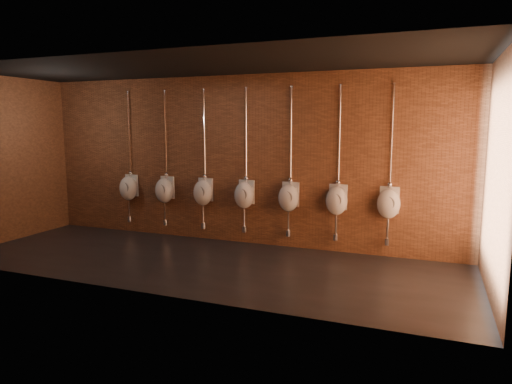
{
  "coord_description": "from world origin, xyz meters",
  "views": [
    {
      "loc": [
        3.47,
        -6.5,
        2.26
      ],
      "look_at": [
        0.6,
        0.9,
        1.1
      ],
      "focal_mm": 32.0,
      "sensor_mm": 36.0,
      "label": 1
    }
  ],
  "objects_px": {
    "urinal_0": "(129,188)",
    "urinal_3": "(244,194)",
    "urinal_5": "(337,200)",
    "urinal_1": "(165,190)",
    "urinal_2": "(203,192)",
    "urinal_6": "(389,203)",
    "urinal_4": "(289,197)"
  },
  "relations": [
    {
      "from": "urinal_0",
      "to": "urinal_3",
      "type": "relative_size",
      "value": 1.0
    },
    {
      "from": "urinal_3",
      "to": "urinal_5",
      "type": "height_order",
      "value": "same"
    },
    {
      "from": "urinal_3",
      "to": "urinal_5",
      "type": "bearing_deg",
      "value": 0.0
    },
    {
      "from": "urinal_5",
      "to": "urinal_3",
      "type": "bearing_deg",
      "value": 180.0
    },
    {
      "from": "urinal_1",
      "to": "urinal_2",
      "type": "height_order",
      "value": "same"
    },
    {
      "from": "urinal_6",
      "to": "urinal_5",
      "type": "bearing_deg",
      "value": 180.0
    },
    {
      "from": "urinal_2",
      "to": "urinal_3",
      "type": "relative_size",
      "value": 1.0
    },
    {
      "from": "urinal_4",
      "to": "urinal_5",
      "type": "height_order",
      "value": "same"
    },
    {
      "from": "urinal_2",
      "to": "urinal_6",
      "type": "relative_size",
      "value": 1.0
    },
    {
      "from": "urinal_0",
      "to": "urinal_6",
      "type": "xyz_separation_m",
      "value": [
        5.27,
        0.0,
        0.0
      ]
    },
    {
      "from": "urinal_5",
      "to": "urinal_6",
      "type": "xyz_separation_m",
      "value": [
        0.88,
        0.0,
        0.0
      ]
    },
    {
      "from": "urinal_3",
      "to": "urinal_6",
      "type": "xyz_separation_m",
      "value": [
        2.64,
        0.0,
        0.0
      ]
    },
    {
      "from": "urinal_2",
      "to": "urinal_5",
      "type": "xyz_separation_m",
      "value": [
        2.64,
        0.0,
        0.0
      ]
    },
    {
      "from": "urinal_0",
      "to": "urinal_1",
      "type": "xyz_separation_m",
      "value": [
        0.88,
        0.0,
        0.0
      ]
    },
    {
      "from": "urinal_4",
      "to": "urinal_5",
      "type": "bearing_deg",
      "value": 0.0
    },
    {
      "from": "urinal_0",
      "to": "urinal_3",
      "type": "distance_m",
      "value": 2.64
    },
    {
      "from": "urinal_4",
      "to": "urinal_6",
      "type": "bearing_deg",
      "value": 0.0
    },
    {
      "from": "urinal_5",
      "to": "urinal_0",
      "type": "bearing_deg",
      "value": 180.0
    },
    {
      "from": "urinal_6",
      "to": "urinal_0",
      "type": "bearing_deg",
      "value": 180.0
    },
    {
      "from": "urinal_1",
      "to": "urinal_4",
      "type": "height_order",
      "value": "same"
    },
    {
      "from": "urinal_5",
      "to": "urinal_6",
      "type": "bearing_deg",
      "value": 0.0
    },
    {
      "from": "urinal_1",
      "to": "urinal_3",
      "type": "xyz_separation_m",
      "value": [
        1.76,
        0.0,
        0.0
      ]
    },
    {
      "from": "urinal_2",
      "to": "urinal_3",
      "type": "bearing_deg",
      "value": 0.0
    },
    {
      "from": "urinal_5",
      "to": "urinal_6",
      "type": "relative_size",
      "value": 1.0
    },
    {
      "from": "urinal_6",
      "to": "urinal_2",
      "type": "bearing_deg",
      "value": 180.0
    },
    {
      "from": "urinal_0",
      "to": "urinal_5",
      "type": "xyz_separation_m",
      "value": [
        4.39,
        0.0,
        0.0
      ]
    },
    {
      "from": "urinal_1",
      "to": "urinal_3",
      "type": "relative_size",
      "value": 1.0
    },
    {
      "from": "urinal_3",
      "to": "urinal_5",
      "type": "distance_m",
      "value": 1.76
    },
    {
      "from": "urinal_1",
      "to": "urinal_6",
      "type": "height_order",
      "value": "same"
    },
    {
      "from": "urinal_5",
      "to": "urinal_6",
      "type": "height_order",
      "value": "same"
    },
    {
      "from": "urinal_3",
      "to": "urinal_6",
      "type": "distance_m",
      "value": 2.64
    },
    {
      "from": "urinal_3",
      "to": "urinal_4",
      "type": "height_order",
      "value": "same"
    }
  ]
}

